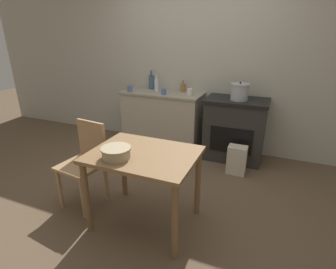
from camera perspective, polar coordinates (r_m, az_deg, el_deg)
name	(u,v)px	position (r m, az deg, el deg)	size (l,w,h in m)	color
ground_plane	(154,193)	(3.10, -3.05, -12.50)	(14.00, 14.00, 0.00)	brown
wall_back	(198,65)	(4.09, 6.56, 14.82)	(8.00, 0.07, 2.55)	#B2AD9E
counter_cabinet	(162,119)	(4.16, -1.23, 3.28)	(1.24, 0.53, 0.88)	#B2A893
stove	(235,129)	(3.85, 14.30, 1.14)	(0.84, 0.57, 0.88)	#2D2B28
work_table	(144,165)	(2.38, -5.27, -6.54)	(0.94, 0.72, 0.73)	olive
chair	(86,161)	(2.86, -17.50, -5.50)	(0.45, 0.45, 0.88)	#A87F56
flour_sack	(237,160)	(3.52, 14.73, -5.38)	(0.24, 0.17, 0.38)	beige
stock_pot	(240,92)	(3.65, 15.33, 8.96)	(0.24, 0.24, 0.25)	#A8A8AD
mixing_bowl_large	(116,152)	(2.25, -11.23, -3.76)	(0.26, 0.26, 0.09)	tan
bottle_far_left	(157,85)	(4.09, -2.51, 10.75)	(0.06, 0.06, 0.26)	silver
bottle_left	(151,82)	(4.29, -3.63, 11.39)	(0.08, 0.08, 0.29)	#3D5675
bottle_mid_left	(183,87)	(4.06, 3.27, 10.19)	(0.08, 0.08, 0.18)	olive
cup_center_left	(130,89)	(4.11, -8.30, 9.82)	(0.08, 0.08, 0.09)	#4C6B99
cup_center	(190,92)	(3.86, 4.76, 9.23)	(0.08, 0.08, 0.09)	silver
cup_center_right	(164,92)	(3.88, -0.94, 9.34)	(0.07, 0.07, 0.09)	#4C6B99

